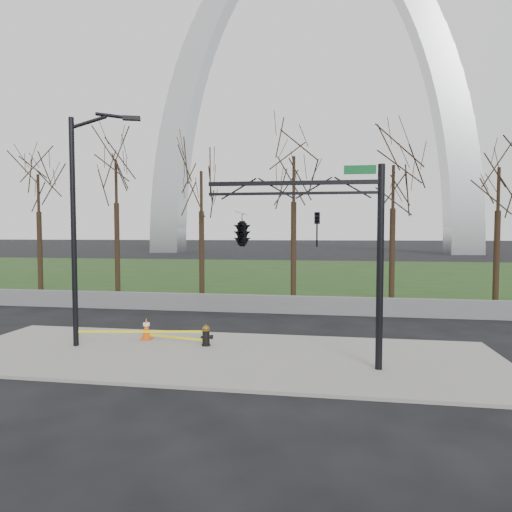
% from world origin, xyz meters
% --- Properties ---
extents(ground, '(500.00, 500.00, 0.00)m').
position_xyz_m(ground, '(0.00, 0.00, 0.00)').
color(ground, black).
rests_on(ground, ground).
extents(sidewalk, '(18.00, 6.00, 0.10)m').
position_xyz_m(sidewalk, '(0.00, 0.00, 0.05)').
color(sidewalk, gray).
rests_on(sidewalk, ground).
extents(grass_strip, '(120.00, 40.00, 0.06)m').
position_xyz_m(grass_strip, '(0.00, 30.00, 0.03)').
color(grass_strip, '#213613').
rests_on(grass_strip, ground).
extents(guardrail, '(60.00, 0.30, 0.90)m').
position_xyz_m(guardrail, '(0.00, 8.00, 0.45)').
color(guardrail, '#59595B').
rests_on(guardrail, ground).
extents(gateway_arch, '(66.00, 6.00, 65.00)m').
position_xyz_m(gateway_arch, '(0.00, 75.00, 32.50)').
color(gateway_arch, '#B3B5BA').
rests_on(gateway_arch, ground).
extents(tree_row, '(37.84, 4.00, 9.34)m').
position_xyz_m(tree_row, '(-4.08, 12.00, 4.67)').
color(tree_row, black).
rests_on(tree_row, ground).
extents(fire_hydrant, '(0.47, 0.31, 0.76)m').
position_xyz_m(fire_hydrant, '(-0.72, 0.97, 0.45)').
color(fire_hydrant, black).
rests_on(fire_hydrant, sidewalk).
extents(traffic_cone, '(0.47, 0.47, 0.80)m').
position_xyz_m(traffic_cone, '(-3.16, 1.49, 0.50)').
color(traffic_cone, '#E1530B').
rests_on(traffic_cone, sidewalk).
extents(street_light, '(2.31, 0.91, 8.21)m').
position_xyz_m(street_light, '(-5.02, 0.32, 4.69)').
color(street_light, black).
rests_on(street_light, ground).
extents(traffic_signal_mast, '(5.10, 2.50, 6.00)m').
position_xyz_m(traffic_signal_mast, '(1.70, -0.89, 4.15)').
color(traffic_signal_mast, black).
rests_on(traffic_signal_mast, ground).
extents(caution_tape, '(4.51, 1.25, 0.40)m').
position_xyz_m(caution_tape, '(-2.62, 0.82, 0.48)').
color(caution_tape, '#FBEB0D').
rests_on(caution_tape, ground).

